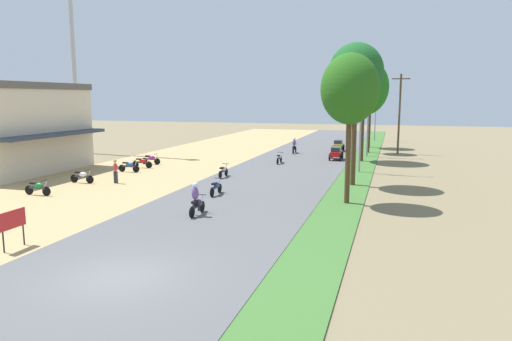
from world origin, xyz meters
The scene contains 27 objects.
ground_plane centered at (0.00, 0.00, 0.00)m, with size 180.00×180.00×0.00m, color #7A6B4C.
road_strip centered at (0.00, 0.00, 0.04)m, with size 9.00×140.00×0.08m, color #565659.
median_strip centered at (5.70, 0.00, 0.03)m, with size 2.40×140.00×0.06m, color #3D6B2D.
shophouse_near centered at (-19.97, 16.64, 3.46)m, with size 8.57×10.50×6.90m.
parked_motorbike_nearest centered at (-11.76, 9.87, 0.55)m, with size 1.80×0.54×0.94m.
parked_motorbike_second centered at (-11.80, 14.04, 0.55)m, with size 1.80×0.54×0.94m.
parked_motorbike_third centered at (-11.29, 19.10, 0.55)m, with size 1.80×0.54×0.94m.
parked_motorbike_fourth centered at (-11.44, 21.35, 0.55)m, with size 1.80×0.54×0.94m.
parked_motorbike_fifth centered at (-11.78, 23.38, 0.55)m, with size 1.80×0.54×0.94m.
street_signboard centered at (-5.49, 1.44, 1.11)m, with size 0.06×1.30×1.50m.
pedestrian_on_shoulder centered at (-9.59, 14.63, 0.96)m, with size 0.38×0.27×1.62m.
median_tree_nearest centered at (5.96, 13.03, 6.21)m, with size 3.12×3.12×8.08m.
median_tree_second centered at (5.80, 18.63, 7.35)m, with size 3.49×3.49×9.22m.
median_tree_third centered at (5.52, 30.80, 6.67)m, with size 4.40×4.40×9.16m.
median_tree_fourth centered at (5.72, 37.79, 6.45)m, with size 3.02×3.02×8.09m.
median_tree_fifth centered at (5.47, 43.02, 6.32)m, with size 3.53×3.53×8.29m.
streetlamp_near centered at (5.80, 24.29, 4.64)m, with size 3.16×0.20×7.96m.
streetlamp_mid centered at (5.80, 34.54, 4.42)m, with size 3.16×0.20×7.53m.
streetlamp_far centered at (5.80, 51.85, 4.85)m, with size 3.16×0.20×8.37m.
utility_pole_near centered at (8.73, 37.93, 4.27)m, with size 1.80×0.20×8.16m.
car_sedan_red centered at (3.24, 30.86, 0.74)m, with size 1.10×2.26×1.19m.
car_sedan_yellow centered at (2.61, 38.11, 0.74)m, with size 1.10×2.26×1.19m.
motorbike_foreground_rider centered at (-0.83, 8.12, 0.86)m, with size 0.54×1.80×1.66m.
motorbike_ahead_second centered at (-1.69, 12.97, 0.57)m, with size 0.54×1.80×0.94m.
motorbike_ahead_third centered at (-3.44, 18.91, 0.57)m, with size 0.54×1.80×0.94m.
motorbike_ahead_fourth centered at (-1.24, 27.04, 0.57)m, with size 0.54×1.80×0.94m.
motorbike_ahead_fifth centered at (-1.50, 34.67, 0.86)m, with size 0.54×1.80×1.66m.
Camera 1 is at (8.32, -12.53, 5.81)m, focal length 32.88 mm.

